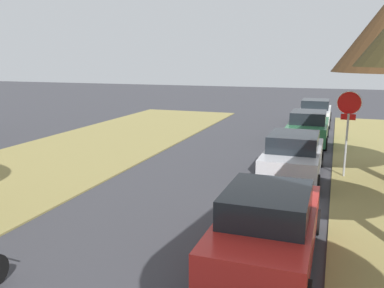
# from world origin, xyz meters

# --- Properties ---
(stop_sign_far) EXTENTS (0.81, 0.45, 2.96)m
(stop_sign_far) POSITION_xyz_m (3.99, 14.86, 2.18)
(stop_sign_far) COLOR #9EA0A5
(stop_sign_far) RESTS_ON grass_verge_right
(parked_sedan_red) EXTENTS (1.95, 4.40, 1.57)m
(parked_sedan_red) POSITION_xyz_m (2.43, 7.98, 0.72)
(parked_sedan_red) COLOR red
(parked_sedan_red) RESTS_ON ground
(parked_sedan_silver) EXTENTS (1.95, 4.40, 1.57)m
(parked_sedan_silver) POSITION_xyz_m (2.29, 14.36, 0.72)
(parked_sedan_silver) COLOR #BCBCC1
(parked_sedan_silver) RESTS_ON ground
(parked_sedan_green) EXTENTS (1.95, 4.40, 1.57)m
(parked_sedan_green) POSITION_xyz_m (2.36, 20.72, 0.72)
(parked_sedan_green) COLOR #28663D
(parked_sedan_green) RESTS_ON ground
(parked_sedan_white) EXTENTS (1.95, 4.40, 1.57)m
(parked_sedan_white) POSITION_xyz_m (2.37, 26.79, 0.72)
(parked_sedan_white) COLOR white
(parked_sedan_white) RESTS_ON ground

